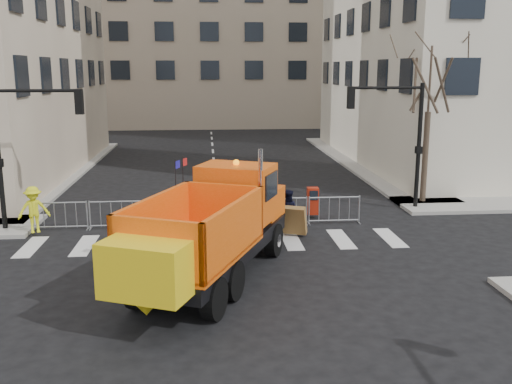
{
  "coord_description": "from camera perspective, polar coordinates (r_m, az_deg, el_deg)",
  "views": [
    {
      "loc": [
        -0.43,
        -13.74,
        5.99
      ],
      "look_at": [
        0.98,
        2.5,
        2.44
      ],
      "focal_mm": 40.0,
      "sensor_mm": 36.0,
      "label": 1
    }
  ],
  "objects": [
    {
      "name": "ground",
      "position": [
        15.0,
        -2.95,
        -11.27
      ],
      "size": [
        120.0,
        120.0,
        0.0
      ],
      "primitive_type": "plane",
      "color": "black",
      "rests_on": "ground"
    },
    {
      "name": "sidewalk_back",
      "position": [
        23.02,
        -3.72,
        -2.63
      ],
      "size": [
        64.0,
        5.0,
        0.15
      ],
      "primitive_type": "cube",
      "color": "gray",
      "rests_on": "ground"
    },
    {
      "name": "building_far",
      "position": [
        66.02,
        -4.78,
        17.47
      ],
      "size": [
        30.0,
        18.0,
        24.0
      ],
      "primitive_type": "cube",
      "color": "tan",
      "rests_on": "ground"
    },
    {
      "name": "traffic_light_right",
      "position": [
        25.12,
        15.97,
        4.29
      ],
      "size": [
        0.18,
        0.18,
        5.4
      ],
      "primitive_type": "cylinder",
      "color": "black",
      "rests_on": "ground"
    },
    {
      "name": "crowd_barriers",
      "position": [
        22.03,
        -5.64,
        -2.07
      ],
      "size": [
        12.6,
        0.6,
        1.1
      ],
      "primitive_type": null,
      "color": "#9EA0A5",
      "rests_on": "ground"
    },
    {
      "name": "street_tree",
      "position": [
        26.18,
        16.77,
        6.87
      ],
      "size": [
        3.0,
        3.0,
        7.5
      ],
      "primitive_type": null,
      "color": "#382B21",
      "rests_on": "ground"
    },
    {
      "name": "plow_truck",
      "position": [
        16.07,
        -4.51,
        -3.44
      ],
      "size": [
        6.09,
        9.75,
        3.7
      ],
      "rotation": [
        0.0,
        0.0,
        1.17
      ],
      "color": "black",
      "rests_on": "ground"
    },
    {
      "name": "cop_a",
      "position": [
        21.44,
        1.06,
        -1.11
      ],
      "size": [
        0.89,
        0.84,
        2.04
      ],
      "primitive_type": "imported",
      "rotation": [
        0.0,
        0.0,
        3.79
      ],
      "color": "black",
      "rests_on": "ground"
    },
    {
      "name": "cop_b",
      "position": [
        21.19,
        3.18,
        -1.88
      ],
      "size": [
        0.99,
        0.93,
        1.61
      ],
      "primitive_type": "imported",
      "rotation": [
        0.0,
        0.0,
        2.61
      ],
      "color": "black",
      "rests_on": "ground"
    },
    {
      "name": "cop_c",
      "position": [
        21.41,
        -1.68,
        -1.73
      ],
      "size": [
        0.72,
        1.02,
        1.6
      ],
      "primitive_type": "imported",
      "rotation": [
        0.0,
        0.0,
        4.32
      ],
      "color": "black",
      "rests_on": "ground"
    },
    {
      "name": "worker",
      "position": [
        22.05,
        -21.34,
        -1.65
      ],
      "size": [
        1.25,
        0.98,
        1.7
      ],
      "primitive_type": "imported",
      "rotation": [
        0.0,
        0.0,
        0.36
      ],
      "color": "yellow",
      "rests_on": "sidewalk_back"
    },
    {
      "name": "newspaper_box",
      "position": [
        23.32,
        5.69,
        -0.89
      ],
      "size": [
        0.47,
        0.42,
        1.1
      ],
      "primitive_type": "cube",
      "rotation": [
        0.0,
        0.0,
        -0.04
      ],
      "color": "#9D1E0C",
      "rests_on": "sidewalk_back"
    }
  ]
}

